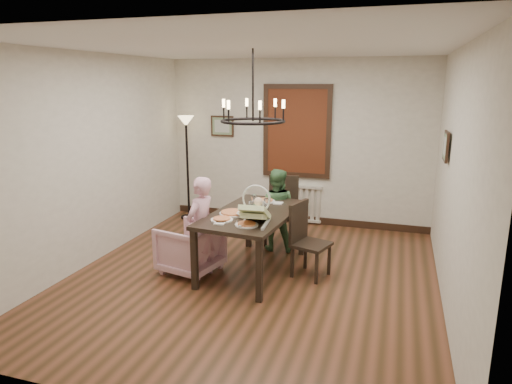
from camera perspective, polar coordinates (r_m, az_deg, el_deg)
The scene contains 17 objects.
room_shell at distance 5.79m, azimuth 0.55°, elevation 3.50°, with size 4.51×5.00×2.81m.
dining_table at distance 5.86m, azimuth -0.37°, elevation -3.35°, with size 1.11×1.78×0.79m.
chair_far at distance 6.89m, azimuth 3.11°, elevation -2.36°, with size 0.46×0.46×1.04m, color black, non-canonical shape.
chair_right at distance 5.80m, azimuth 6.94°, elevation -6.01°, with size 0.42×0.42×0.96m, color black, non-canonical shape.
armchair at distance 6.01m, azimuth -8.23°, elevation -6.94°, with size 0.69×0.71×0.64m, color #E7B0C7.
elderly_woman at distance 5.78m, azimuth -6.90°, elevation -5.48°, with size 0.39×0.26×1.07m, color #DA9AAD.
seated_man at distance 6.67m, azimuth 2.50°, elevation -3.08°, with size 0.49×0.38×1.00m, color #447243.
baby_bouncer at distance 5.32m, azimuth -0.11°, elevation -2.37°, with size 0.36×0.49×0.32m, color #DFF0A5, non-canonical shape.
salad_bowl at distance 5.63m, azimuth -1.12°, elevation -2.75°, with size 0.29×0.29×0.07m, color white.
pizza_platter at distance 5.74m, azimuth -2.91°, elevation -2.63°, with size 0.34×0.34×0.04m, color tan.
drinking_glass at distance 5.84m, azimuth -0.64°, elevation -1.88°, with size 0.06×0.06×0.13m, color silver.
window_blinds at distance 7.77m, azimuth 5.12°, elevation 7.55°, with size 1.00×0.03×1.40m, color #572711.
radiator at distance 8.02m, azimuth 4.96°, elevation -1.35°, with size 0.92×0.12×0.62m, color silver, non-canonical shape.
picture_back at distance 8.17m, azimuth -4.24°, elevation 8.22°, with size 0.42×0.03×0.36m, color black.
picture_right at distance 6.06m, azimuth 22.66°, elevation 5.30°, with size 0.42×0.03×0.36m, color black.
floor_lamp at distance 8.21m, azimuth -8.55°, elevation 2.84°, with size 0.30×0.30×1.80m, color black, non-canonical shape.
chandelier at distance 5.62m, azimuth -0.38°, elevation 8.85°, with size 0.80×0.80×0.04m, color black.
Camera 1 is at (1.67, -5.08, 2.43)m, focal length 32.00 mm.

